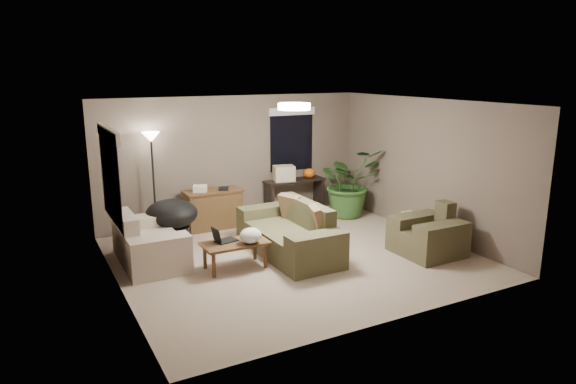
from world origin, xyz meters
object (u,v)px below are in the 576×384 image
main_sofa (290,236)px  cat_scratching_post (409,227)px  armchair (428,236)px  houseplant (349,190)px  coffee_table (235,246)px  console_table (295,194)px  papasan_chair (172,218)px  loveseat (148,245)px  floor_lamp (152,149)px  desk (213,209)px

main_sofa → cat_scratching_post: main_sofa is taller
armchair → houseplant: bearing=86.9°
armchair → coffee_table: (-3.08, 0.90, 0.06)m
console_table → houseplant: 1.14m
console_table → houseplant: bearing=-33.5°
papasan_chair → cat_scratching_post: bearing=-24.3°
main_sofa → loveseat: same height
floor_lamp → main_sofa: bearing=-49.4°
main_sofa → coffee_table: size_ratio=2.20×
desk → cat_scratching_post: 3.68m
papasan_chair → floor_lamp: 1.32m
papasan_chair → houseplant: (3.75, 0.04, 0.09)m
coffee_table → desk: (0.42, 2.12, 0.02)m
armchair → coffee_table: 3.21m
main_sofa → coffee_table: bearing=-169.4°
loveseat → houseplant: bearing=10.0°
loveseat → main_sofa: bearing=-16.4°
armchair → coffee_table: armchair is taller
floor_lamp → coffee_table: bearing=-73.4°
loveseat → armchair: (4.21, -1.75, 0.00)m
houseplant → cat_scratching_post: bearing=-86.9°
floor_lamp → cat_scratching_post: floor_lamp is taller
armchair → main_sofa: bearing=151.1°
console_table → cat_scratching_post: console_table is taller
houseplant → cat_scratching_post: size_ratio=2.87×
loveseat → desk: loveseat is taller
main_sofa → floor_lamp: size_ratio=1.15×
papasan_chair → houseplant: houseplant is taller
papasan_chair → floor_lamp: bearing=100.8°
coffee_table → papasan_chair: papasan_chair is taller
desk → papasan_chair: bearing=-150.5°
desk → cat_scratching_post: bearing=-38.2°
loveseat → floor_lamp: floor_lamp is taller
coffee_table → console_table: console_table is taller
coffee_table → floor_lamp: (-0.66, 2.23, 1.24)m
armchair → papasan_chair: size_ratio=0.99×
main_sofa → console_table: bearing=59.7°
main_sofa → floor_lamp: (-1.74, 2.03, 1.30)m
floor_lamp → armchair: bearing=-39.9°
loveseat → console_table: bearing=22.3°
armchair → console_table: armchair is taller
desk → houseplant: (2.79, -0.50, 0.18)m
armchair → houseplant: (0.14, 2.52, 0.26)m
papasan_chair → cat_scratching_post: 4.23m
console_table → houseplant: houseplant is taller
armchair → coffee_table: bearing=163.7°
loveseat → cat_scratching_post: 4.55m
loveseat → coffee_table: (1.13, -0.85, 0.06)m
main_sofa → desk: bearing=108.9°
loveseat → cat_scratching_post: loveseat is taller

